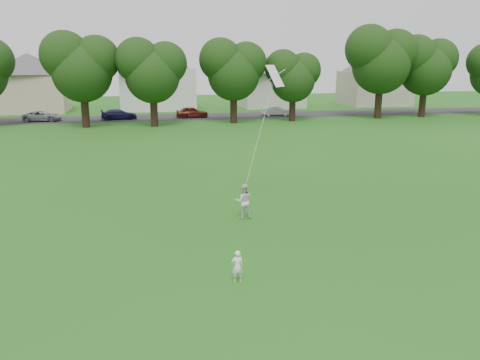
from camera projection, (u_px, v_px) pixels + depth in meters
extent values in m
plane|color=#1C5513|center=(234.00, 268.00, 14.50)|extent=(160.00, 160.00, 0.00)
cube|color=#2D2D30|center=(162.00, 117.00, 54.31)|extent=(90.00, 7.00, 0.01)
imported|color=white|center=(237.00, 266.00, 13.48)|extent=(0.36, 0.24, 0.98)
imported|color=silver|center=(244.00, 201.00, 19.01)|extent=(0.74, 0.59, 1.45)
plane|color=white|center=(275.00, 76.00, 19.79)|extent=(1.09, 1.12, 0.90)
cylinder|color=white|center=(260.00, 133.00, 19.36)|extent=(0.01, 0.01, 5.22)
cylinder|color=black|center=(85.00, 109.00, 45.71)|extent=(0.75, 0.75, 3.57)
cylinder|color=black|center=(154.00, 110.00, 46.40)|extent=(0.73, 0.73, 3.34)
cylinder|color=black|center=(234.00, 107.00, 49.07)|extent=(0.73, 0.73, 3.37)
cylinder|color=black|center=(292.00, 107.00, 50.82)|extent=(0.69, 0.69, 2.95)
cylinder|color=black|center=(378.00, 101.00, 53.11)|extent=(0.78, 0.78, 4.00)
cylinder|color=black|center=(423.00, 101.00, 54.60)|extent=(0.75, 0.75, 3.61)
imported|color=gray|center=(42.00, 116.00, 50.59)|extent=(4.17, 2.27, 1.11)
imported|color=#191647|center=(119.00, 114.00, 52.24)|extent=(4.08, 2.00, 1.14)
imported|color=#571A11|center=(192.00, 112.00, 53.91)|extent=(3.69, 1.50, 1.25)
imported|color=#B5B5B5|center=(276.00, 111.00, 56.00)|extent=(3.59, 1.55, 1.15)
cube|color=beige|center=(31.00, 93.00, 59.92)|extent=(8.82, 7.45, 4.75)
pyramid|color=#4F4C51|center=(27.00, 53.00, 58.70)|extent=(12.73, 12.73, 2.62)
cube|color=white|center=(157.00, 89.00, 63.11)|extent=(9.71, 7.50, 5.55)
pyramid|color=#4F4C51|center=(155.00, 44.00, 61.69)|extent=(14.00, 14.00, 3.05)
cube|color=beige|center=(271.00, 90.00, 66.50)|extent=(8.45, 6.58, 4.73)
pyramid|color=#4F4C51|center=(272.00, 54.00, 65.29)|extent=(12.19, 12.19, 2.60)
cube|color=#B7AB97|center=(374.00, 88.00, 69.76)|extent=(9.12, 7.38, 4.94)
pyramid|color=#4F4C51|center=(377.00, 52.00, 68.49)|extent=(13.15, 13.15, 2.72)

